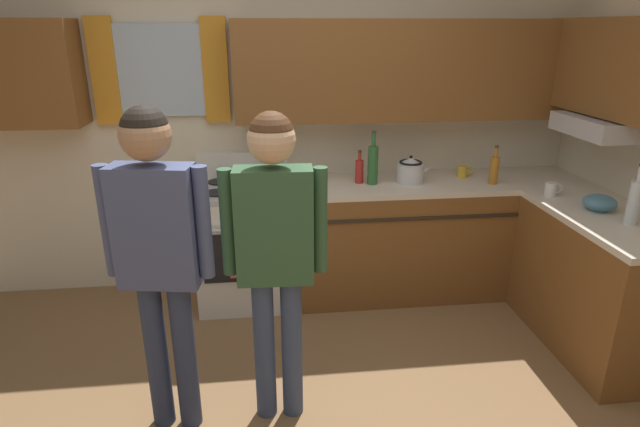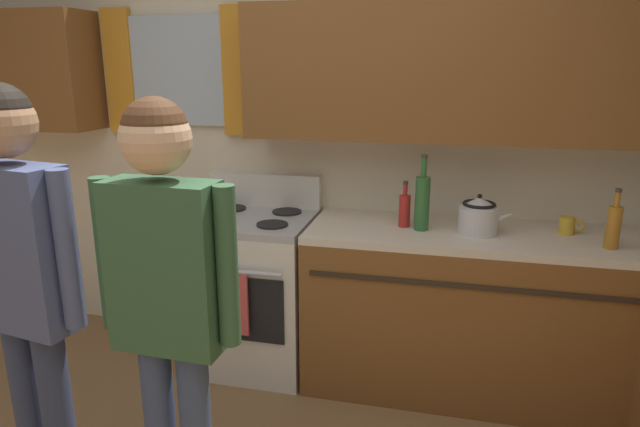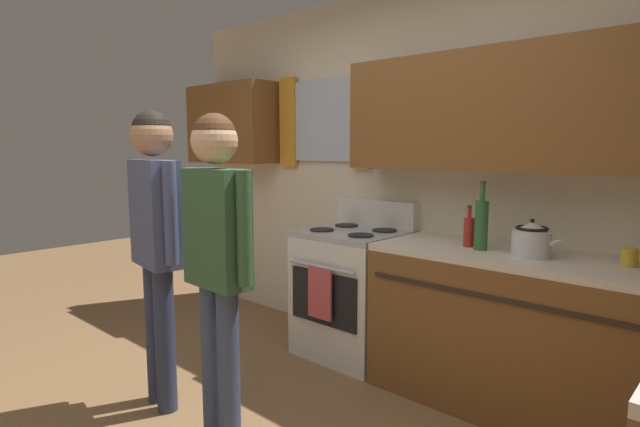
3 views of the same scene
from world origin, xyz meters
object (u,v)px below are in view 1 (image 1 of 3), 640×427
bottle_wine_green (373,164)px  stovetop_kettle (410,170)px  adult_in_plaid (275,238)px  stove_oven (245,242)px  adult_left (157,239)px  bottle_tall_clear (634,202)px  bottle_oil_amber (494,169)px  mug_mustard_yellow (463,171)px  mug_ceramic_white (551,189)px  mixing_bowl (600,203)px  bottle_sauce_red (359,171)px

bottle_wine_green → stovetop_kettle: bottle_wine_green is taller
adult_in_plaid → stove_oven: bearing=98.5°
adult_left → bottle_tall_clear: bearing=6.6°
bottle_oil_amber → mug_mustard_yellow: bottle_oil_amber is taller
stove_oven → bottle_oil_amber: (1.84, -0.13, 0.54)m
mug_ceramic_white → stovetop_kettle: (-0.87, 0.42, 0.05)m
stovetop_kettle → adult_left: bearing=-140.9°
adult_left → adult_in_plaid: (0.55, 0.01, -0.02)m
mug_ceramic_white → mixing_bowl: bearing=-64.7°
adult_in_plaid → bottle_oil_amber: bearing=35.7°
stove_oven → mug_ceramic_white: 2.21m
stove_oven → bottle_oil_amber: bearing=-4.1°
mixing_bowl → adult_in_plaid: size_ratio=0.12×
mug_ceramic_white → adult_in_plaid: size_ratio=0.08×
bottle_sauce_red → mixing_bowl: 1.59m
stove_oven → bottle_tall_clear: 2.56m
bottle_wine_green → bottle_sauce_red: bearing=158.2°
stove_oven → bottle_oil_amber: size_ratio=3.85×
bottle_sauce_red → adult_in_plaid: size_ratio=0.15×
mug_ceramic_white → adult_left: bearing=-160.6°
bottle_oil_amber → mug_ceramic_white: bearing=-50.2°
bottle_tall_clear → bottle_oil_amber: (-0.44, 0.89, -0.03)m
stovetop_kettle → bottle_oil_amber: bearing=-9.4°
bottle_oil_amber → mixing_bowl: (0.42, -0.63, -0.06)m
bottle_sauce_red → bottle_oil_amber: size_ratio=0.86×
stove_oven → bottle_wine_green: 1.12m
stove_oven → mug_mustard_yellow: size_ratio=9.15×
stovetop_kettle → adult_left: size_ratio=0.16×
bottle_oil_amber → adult_in_plaid: adult_in_plaid is taller
bottle_tall_clear → bottle_sauce_red: bottle_tall_clear is taller
bottle_wine_green → mug_mustard_yellow: bearing=7.4°
mixing_bowl → mug_mustard_yellow: bearing=124.7°
mug_ceramic_white → mug_mustard_yellow: (-0.43, 0.52, -0.00)m
bottle_sauce_red → bottle_oil_amber: (0.98, -0.14, 0.02)m
mug_mustard_yellow → adult_left: size_ratio=0.07×
mug_ceramic_white → stove_oven: bearing=167.8°
stovetop_kettle → adult_in_plaid: adult_in_plaid is taller
bottle_oil_amber → mixing_bowl: bottle_oil_amber is taller
stovetop_kettle → mixing_bowl: (1.02, -0.73, -0.05)m
stove_oven → adult_in_plaid: adult_in_plaid is taller
stove_oven → adult_left: size_ratio=0.65×
adult_in_plaid → bottle_sauce_red: bearing=63.2°
bottle_sauce_red → stovetop_kettle: bearing=-5.5°
bottle_sauce_red → mug_mustard_yellow: (0.82, 0.06, -0.05)m
bottle_tall_clear → mixing_bowl: bottle_tall_clear is taller
stovetop_kettle → mug_mustard_yellow: bearing=12.0°
mixing_bowl → adult_left: size_ratio=0.12×
bottle_tall_clear → bottle_oil_amber: bottle_tall_clear is taller
adult_left → adult_in_plaid: bearing=1.4°
bottle_oil_amber → mug_ceramic_white: 0.43m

